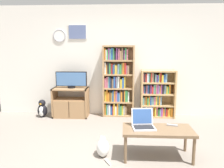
{
  "coord_description": "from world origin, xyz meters",
  "views": [
    {
      "loc": [
        0.14,
        -2.85,
        1.62
      ],
      "look_at": [
        -0.09,
        1.3,
        0.93
      ],
      "focal_mm": 35.0,
      "sensor_mm": 36.0,
      "label": 1
    }
  ],
  "objects_px": {
    "tv_stand": "(71,102)",
    "bookshelf_short": "(156,94)",
    "laptop": "(143,123)",
    "remote_near_laptop": "(172,125)",
    "penguin_figurine": "(42,109)",
    "television": "(71,80)",
    "bookshelf_tall": "(117,82)",
    "coffee_table": "(158,132)",
    "cat": "(103,147)"
  },
  "relations": [
    {
      "from": "tv_stand",
      "to": "bookshelf_short",
      "type": "distance_m",
      "value": 2.03
    },
    {
      "from": "laptop",
      "to": "remote_near_laptop",
      "type": "relative_size",
      "value": 2.18
    },
    {
      "from": "bookshelf_short",
      "to": "tv_stand",
      "type": "bearing_deg",
      "value": -177.03
    },
    {
      "from": "bookshelf_short",
      "to": "penguin_figurine",
      "type": "relative_size",
      "value": 2.65
    },
    {
      "from": "television",
      "to": "bookshelf_tall",
      "type": "xyz_separation_m",
      "value": [
        1.07,
        0.12,
        -0.07
      ]
    },
    {
      "from": "television",
      "to": "coffee_table",
      "type": "xyz_separation_m",
      "value": [
        1.73,
        -1.87,
        -0.49
      ]
    },
    {
      "from": "coffee_table",
      "to": "laptop",
      "type": "relative_size",
      "value": 2.85
    },
    {
      "from": "laptop",
      "to": "bookshelf_short",
      "type": "bearing_deg",
      "value": 69.13
    },
    {
      "from": "bookshelf_tall",
      "to": "laptop",
      "type": "distance_m",
      "value": 2.01
    },
    {
      "from": "laptop",
      "to": "penguin_figurine",
      "type": "relative_size",
      "value": 0.87
    },
    {
      "from": "tv_stand",
      "to": "bookshelf_tall",
      "type": "distance_m",
      "value": 1.2
    },
    {
      "from": "bookshelf_tall",
      "to": "coffee_table",
      "type": "bearing_deg",
      "value": -71.63
    },
    {
      "from": "remote_near_laptop",
      "to": "bookshelf_tall",
      "type": "bearing_deg",
      "value": -139.3
    },
    {
      "from": "cat",
      "to": "penguin_figurine",
      "type": "relative_size",
      "value": 1.0
    },
    {
      "from": "bookshelf_short",
      "to": "laptop",
      "type": "relative_size",
      "value": 3.06
    },
    {
      "from": "bookshelf_tall",
      "to": "coffee_table",
      "type": "relative_size",
      "value": 1.62
    },
    {
      "from": "television",
      "to": "cat",
      "type": "distance_m",
      "value": 2.22
    },
    {
      "from": "television",
      "to": "bookshelf_short",
      "type": "xyz_separation_m",
      "value": [
        1.99,
        0.1,
        -0.35
      ]
    },
    {
      "from": "tv_stand",
      "to": "remote_near_laptop",
      "type": "bearing_deg",
      "value": -40.73
    },
    {
      "from": "tv_stand",
      "to": "television",
      "type": "distance_m",
      "value": 0.54
    },
    {
      "from": "bookshelf_short",
      "to": "laptop",
      "type": "distance_m",
      "value": 1.97
    },
    {
      "from": "coffee_table",
      "to": "laptop",
      "type": "bearing_deg",
      "value": 165.41
    },
    {
      "from": "coffee_table",
      "to": "remote_near_laptop",
      "type": "bearing_deg",
      "value": 30.43
    },
    {
      "from": "bookshelf_short",
      "to": "remote_near_laptop",
      "type": "relative_size",
      "value": 6.68
    },
    {
      "from": "cat",
      "to": "penguin_figurine",
      "type": "height_order",
      "value": "penguin_figurine"
    },
    {
      "from": "laptop",
      "to": "penguin_figurine",
      "type": "height_order",
      "value": "laptop"
    },
    {
      "from": "tv_stand",
      "to": "bookshelf_short",
      "type": "xyz_separation_m",
      "value": [
        2.02,
        0.1,
        0.19
      ]
    },
    {
      "from": "remote_near_laptop",
      "to": "penguin_figurine",
      "type": "relative_size",
      "value": 0.4
    },
    {
      "from": "coffee_table",
      "to": "penguin_figurine",
      "type": "bearing_deg",
      "value": 143.69
    },
    {
      "from": "cat",
      "to": "television",
      "type": "bearing_deg",
      "value": 107.57
    },
    {
      "from": "television",
      "to": "bookshelf_tall",
      "type": "distance_m",
      "value": 1.07
    },
    {
      "from": "tv_stand",
      "to": "laptop",
      "type": "distance_m",
      "value": 2.38
    },
    {
      "from": "tv_stand",
      "to": "coffee_table",
      "type": "distance_m",
      "value": 2.56
    },
    {
      "from": "penguin_figurine",
      "to": "television",
      "type": "bearing_deg",
      "value": 7.07
    },
    {
      "from": "television",
      "to": "penguin_figurine",
      "type": "height_order",
      "value": "television"
    },
    {
      "from": "coffee_table",
      "to": "remote_near_laptop",
      "type": "distance_m",
      "value": 0.29
    },
    {
      "from": "television",
      "to": "penguin_figurine",
      "type": "relative_size",
      "value": 1.73
    },
    {
      "from": "coffee_table",
      "to": "cat",
      "type": "xyz_separation_m",
      "value": [
        -0.81,
        -0.02,
        -0.26
      ]
    },
    {
      "from": "television",
      "to": "cat",
      "type": "relative_size",
      "value": 1.74
    },
    {
      "from": "remote_near_laptop",
      "to": "cat",
      "type": "xyz_separation_m",
      "value": [
        -1.05,
        -0.16,
        -0.31
      ]
    },
    {
      "from": "bookshelf_short",
      "to": "coffee_table",
      "type": "height_order",
      "value": "bookshelf_short"
    },
    {
      "from": "bookshelf_tall",
      "to": "penguin_figurine",
      "type": "bearing_deg",
      "value": -173.16
    },
    {
      "from": "bookshelf_short",
      "to": "laptop",
      "type": "bearing_deg",
      "value": -103.86
    },
    {
      "from": "tv_stand",
      "to": "penguin_figurine",
      "type": "distance_m",
      "value": 0.69
    },
    {
      "from": "tv_stand",
      "to": "coffee_table",
      "type": "relative_size",
      "value": 0.79
    },
    {
      "from": "bookshelf_tall",
      "to": "cat",
      "type": "bearing_deg",
      "value": -94.29
    },
    {
      "from": "remote_near_laptop",
      "to": "penguin_figurine",
      "type": "bearing_deg",
      "value": -106.9
    },
    {
      "from": "bookshelf_tall",
      "to": "coffee_table",
      "type": "xyz_separation_m",
      "value": [
        0.66,
        -1.99,
        -0.43
      ]
    },
    {
      "from": "remote_near_laptop",
      "to": "cat",
      "type": "relative_size",
      "value": 0.4
    },
    {
      "from": "bookshelf_short",
      "to": "cat",
      "type": "height_order",
      "value": "bookshelf_short"
    }
  ]
}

